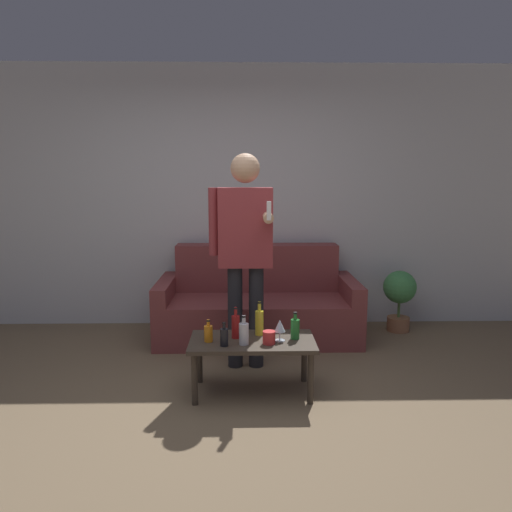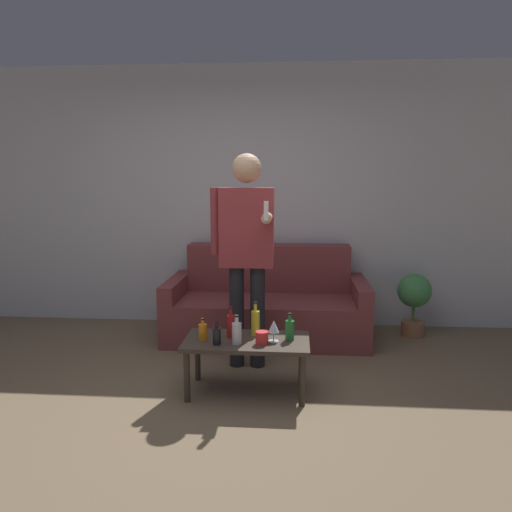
# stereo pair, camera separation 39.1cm
# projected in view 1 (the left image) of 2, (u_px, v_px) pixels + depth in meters

# --- Properties ---
(ground_plane) EXTENTS (16.00, 16.00, 0.00)m
(ground_plane) POSITION_uv_depth(u_px,v_px,m) (211.00, 426.00, 3.17)
(ground_plane) COLOR #756047
(wall_back) EXTENTS (8.00, 0.06, 2.70)m
(wall_back) POSITION_uv_depth(u_px,v_px,m) (224.00, 197.00, 5.22)
(wall_back) COLOR silver
(wall_back) RESTS_ON ground_plane
(couch) EXTENTS (1.93, 0.91, 0.88)m
(couch) POSITION_uv_depth(u_px,v_px,m) (258.00, 305.00, 4.94)
(couch) COLOR brown
(couch) RESTS_ON ground_plane
(coffee_table) EXTENTS (0.90, 0.48, 0.40)m
(coffee_table) POSITION_uv_depth(u_px,v_px,m) (252.00, 347.00, 3.61)
(coffee_table) COLOR #3D3328
(coffee_table) RESTS_ON ground_plane
(bottle_orange) EXTENTS (0.06, 0.06, 0.20)m
(bottle_orange) POSITION_uv_depth(u_px,v_px,m) (295.00, 328.00, 3.61)
(bottle_orange) COLOR #23752D
(bottle_orange) RESTS_ON coffee_table
(bottle_green) EXTENTS (0.06, 0.06, 0.25)m
(bottle_green) POSITION_uv_depth(u_px,v_px,m) (259.00, 322.00, 3.70)
(bottle_green) COLOR yellow
(bottle_green) RESTS_ON coffee_table
(bottle_dark) EXTENTS (0.06, 0.06, 0.23)m
(bottle_dark) POSITION_uv_depth(u_px,v_px,m) (236.00, 326.00, 3.63)
(bottle_dark) COLOR #B21E1E
(bottle_dark) RESTS_ON coffee_table
(bottle_yellow) EXTENTS (0.06, 0.06, 0.16)m
(bottle_yellow) POSITION_uv_depth(u_px,v_px,m) (208.00, 333.00, 3.56)
(bottle_yellow) COLOR orange
(bottle_yellow) RESTS_ON coffee_table
(bottle_red) EXTENTS (0.06, 0.06, 0.17)m
(bottle_red) POSITION_uv_depth(u_px,v_px,m) (224.00, 337.00, 3.47)
(bottle_red) COLOR black
(bottle_red) RESTS_ON coffee_table
(bottle_clear) EXTENTS (0.07, 0.07, 0.21)m
(bottle_clear) POSITION_uv_depth(u_px,v_px,m) (244.00, 333.00, 3.49)
(bottle_clear) COLOR silver
(bottle_clear) RESTS_ON coffee_table
(wine_glass_near) EXTENTS (0.08, 0.08, 0.16)m
(wine_glass_near) POSITION_uv_depth(u_px,v_px,m) (280.00, 326.00, 3.57)
(wine_glass_near) COLOR silver
(wine_glass_near) RESTS_ON coffee_table
(cup_on_table) EXTENTS (0.09, 0.09, 0.09)m
(cup_on_table) POSITION_uv_depth(u_px,v_px,m) (269.00, 337.00, 3.51)
(cup_on_table) COLOR red
(cup_on_table) RESTS_ON coffee_table
(person_standing_front) EXTENTS (0.51, 0.45, 1.75)m
(person_standing_front) POSITION_uv_depth(u_px,v_px,m) (245.00, 243.00, 4.01)
(person_standing_front) COLOR #232328
(person_standing_front) RESTS_ON ground_plane
(potted_plant) EXTENTS (0.33, 0.33, 0.62)m
(potted_plant) POSITION_uv_depth(u_px,v_px,m) (400.00, 293.00, 5.07)
(potted_plant) COLOR #936042
(potted_plant) RESTS_ON ground_plane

